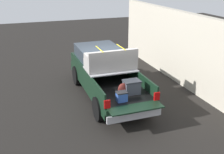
# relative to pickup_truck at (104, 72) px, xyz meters

# --- Properties ---
(ground_plane) EXTENTS (40.00, 40.00, 0.00)m
(ground_plane) POSITION_rel_pickup_truck_xyz_m (-0.37, 0.00, -0.98)
(ground_plane) COLOR black
(pickup_truck) EXTENTS (6.05, 2.06, 2.23)m
(pickup_truck) POSITION_rel_pickup_truck_xyz_m (0.00, 0.00, 0.00)
(pickup_truck) COLOR black
(pickup_truck) RESTS_ON ground_plane
(building_facade) EXTENTS (10.65, 0.36, 3.29)m
(building_facade) POSITION_rel_pickup_truck_xyz_m (0.68, -3.81, 0.67)
(building_facade) COLOR beige
(building_facade) RESTS_ON ground_plane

